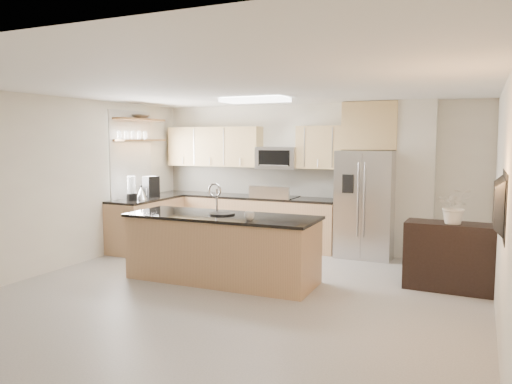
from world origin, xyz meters
The scene contains 26 objects.
floor centered at (0.00, 0.00, 0.00)m, with size 6.50×6.50×0.00m, color #B0ABA7.
ceiling centered at (0.00, 0.00, 2.60)m, with size 6.00×6.50×0.02m, color white.
wall_back centered at (0.00, 3.25, 1.30)m, with size 6.00×0.02×2.60m, color beige.
wall_left centered at (-3.00, 0.00, 1.30)m, with size 0.02×6.50×2.60m, color beige.
wall_right centered at (3.00, 0.00, 1.30)m, with size 0.02×6.50×2.60m, color beige.
back_counter centered at (-1.23, 2.93, 0.47)m, with size 3.55×0.66×1.44m.
left_counter centered at (-2.67, 1.85, 0.46)m, with size 0.66×1.50×0.92m.
range centered at (-0.60, 2.92, 0.47)m, with size 0.76×0.64×1.14m.
upper_cabinets centered at (-1.30, 3.09, 1.83)m, with size 3.50×0.33×0.75m.
microwave centered at (-0.60, 3.04, 1.63)m, with size 0.76×0.40×0.40m.
refrigerator centered at (1.06, 2.87, 0.89)m, with size 0.92×0.78×1.78m.
partition_column centered at (1.82, 3.10, 1.30)m, with size 0.60×0.30×2.60m, color beige.
window centered at (-2.98, 1.85, 1.65)m, with size 0.04×1.15×1.65m.
shelf_lower centered at (-2.85, 1.95, 1.95)m, with size 0.30×1.20×0.04m, color brown.
shelf_upper centered at (-2.85, 1.95, 2.32)m, with size 0.30×1.20×0.04m, color brown.
ceiling_fixture centered at (-0.40, 1.60, 2.56)m, with size 1.00×0.50×0.06m, color white.
island centered at (-0.45, 0.59, 0.46)m, with size 2.68×1.00×1.35m.
credenza centered at (2.46, 1.43, 0.44)m, with size 1.11×0.47×0.89m, color black.
cup centered at (0.08, 0.35, 0.98)m, with size 0.14×0.14×0.11m, color silver.
platter centered at (-0.47, 0.64, 0.93)m, with size 0.36×0.36×0.02m, color black.
blender centered at (-2.67, 1.47, 1.10)m, with size 0.18×0.18×0.42m.
kettle centered at (-2.62, 1.67, 1.03)m, with size 0.20×0.20×0.25m.
coffee_maker centered at (-2.69, 2.05, 1.10)m, with size 0.26×0.29×0.37m.
bowl centered at (-2.85, 2.00, 2.38)m, with size 0.38×0.38×0.09m, color #B0B0B2.
flower_vase centered at (2.50, 1.37, 1.23)m, with size 0.62×0.54×0.69m, color beige.
television centered at (2.91, -0.20, 1.35)m, with size 1.08×0.14×0.62m, color black.
Camera 1 is at (2.78, -5.41, 1.96)m, focal length 35.00 mm.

